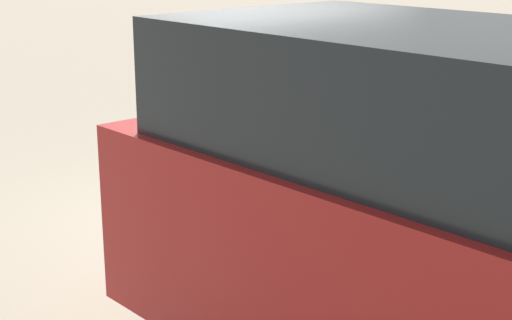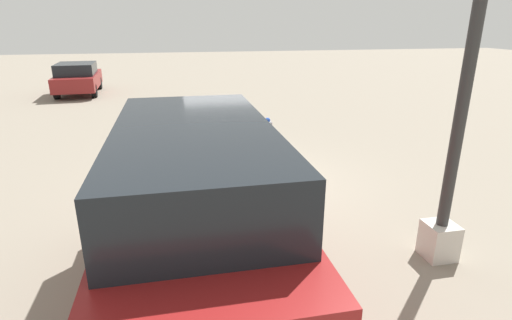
% 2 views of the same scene
% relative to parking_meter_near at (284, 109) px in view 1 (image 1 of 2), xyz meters
% --- Properties ---
extents(ground_plane, '(80.00, 80.00, 0.00)m').
position_rel_parking_meter_near_xyz_m(ground_plane, '(-0.28, -0.38, -1.14)').
color(ground_plane, gray).
extents(parking_meter_near, '(0.22, 0.15, 1.55)m').
position_rel_parking_meter_near_xyz_m(parking_meter_near, '(0.00, 0.00, 0.00)').
color(parking_meter_near, gray).
rests_on(parking_meter_near, ground).
extents(parked_van, '(4.65, 1.91, 2.26)m').
position_rel_parking_meter_near_xyz_m(parked_van, '(3.22, -1.61, 0.08)').
color(parked_van, maroon).
rests_on(parked_van, ground).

